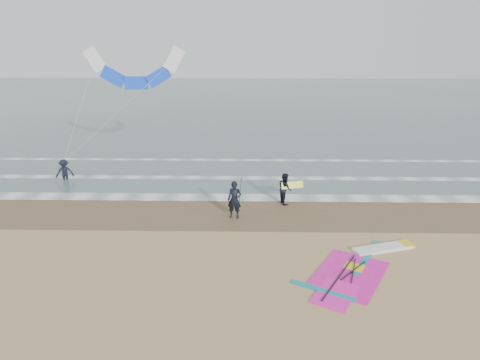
{
  "coord_description": "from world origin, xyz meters",
  "views": [
    {
      "loc": [
        -0.46,
        -15.75,
        9.11
      ],
      "look_at": [
        -0.86,
        5.0,
        2.2
      ],
      "focal_mm": 32.0,
      "sensor_mm": 36.0,
      "label": 1
    }
  ],
  "objects_px": {
    "windsurf_rig": "(360,267)",
    "surf_kite": "(135,71)",
    "person_standing": "(234,200)",
    "person_wading": "(64,167)",
    "person_walking": "(285,188)"
  },
  "relations": [
    {
      "from": "person_standing",
      "to": "surf_kite",
      "type": "relative_size",
      "value": 0.25
    },
    {
      "from": "person_wading",
      "to": "person_standing",
      "type": "bearing_deg",
      "value": -45.49
    },
    {
      "from": "person_wading",
      "to": "windsurf_rig",
      "type": "bearing_deg",
      "value": -51.25
    },
    {
      "from": "windsurf_rig",
      "to": "person_standing",
      "type": "relative_size",
      "value": 2.95
    },
    {
      "from": "windsurf_rig",
      "to": "surf_kite",
      "type": "relative_size",
      "value": 0.74
    },
    {
      "from": "windsurf_rig",
      "to": "person_standing",
      "type": "height_order",
      "value": "person_standing"
    },
    {
      "from": "windsurf_rig",
      "to": "person_wading",
      "type": "height_order",
      "value": "person_wading"
    },
    {
      "from": "person_wading",
      "to": "surf_kite",
      "type": "bearing_deg",
      "value": 9.5
    },
    {
      "from": "person_walking",
      "to": "person_wading",
      "type": "distance_m",
      "value": 14.95
    },
    {
      "from": "windsurf_rig",
      "to": "person_wading",
      "type": "bearing_deg",
      "value": 146.52
    },
    {
      "from": "person_walking",
      "to": "surf_kite",
      "type": "relative_size",
      "value": 0.22
    },
    {
      "from": "surf_kite",
      "to": "person_walking",
      "type": "bearing_deg",
      "value": -32.96
    },
    {
      "from": "person_wading",
      "to": "surf_kite",
      "type": "xyz_separation_m",
      "value": [
        4.64,
        2.39,
        6.07
      ]
    },
    {
      "from": "person_standing",
      "to": "surf_kite",
      "type": "bearing_deg",
      "value": 138.02
    },
    {
      "from": "windsurf_rig",
      "to": "surf_kite",
      "type": "bearing_deg",
      "value": 132.18
    }
  ]
}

